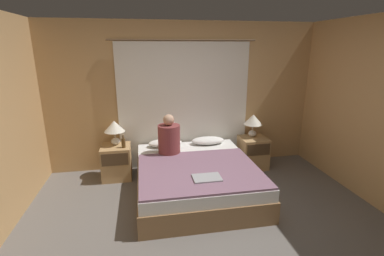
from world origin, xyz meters
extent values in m
plane|color=#66605B|center=(0.00, 0.00, 0.00)|extent=(16.00, 16.00, 0.00)
cube|color=tan|center=(0.00, 2.10, 1.25)|extent=(4.73, 0.06, 2.50)
cube|color=white|center=(0.00, 2.03, 1.08)|extent=(2.25, 0.03, 2.17)
cylinder|color=brown|center=(0.00, 2.03, 2.19)|extent=(2.45, 0.02, 0.02)
cube|color=olive|center=(0.00, 1.00, 0.15)|extent=(1.68, 1.96, 0.30)
cube|color=white|center=(0.00, 1.00, 0.38)|extent=(1.64, 1.92, 0.16)
cube|color=tan|center=(-1.18, 1.71, 0.27)|extent=(0.46, 0.44, 0.55)
cube|color=#4C3823|center=(-1.18, 1.48, 0.41)|extent=(0.41, 0.02, 0.20)
cube|color=tan|center=(1.18, 1.71, 0.27)|extent=(0.46, 0.44, 0.55)
cube|color=#4C3823|center=(1.18, 1.48, 0.41)|extent=(0.41, 0.02, 0.20)
ellipsoid|color=silver|center=(-1.18, 1.78, 0.61)|extent=(0.14, 0.14, 0.11)
cylinder|color=#B2A893|center=(-1.18, 1.78, 0.72)|extent=(0.02, 0.02, 0.11)
cone|color=silver|center=(-1.18, 1.78, 0.86)|extent=(0.33, 0.33, 0.18)
ellipsoid|color=silver|center=(1.18, 1.78, 0.61)|extent=(0.14, 0.14, 0.11)
cylinder|color=#B2A893|center=(1.18, 1.78, 0.72)|extent=(0.02, 0.02, 0.11)
cone|color=silver|center=(1.18, 1.78, 0.86)|extent=(0.33, 0.33, 0.18)
ellipsoid|color=white|center=(-0.37, 1.80, 0.52)|extent=(0.57, 0.29, 0.12)
ellipsoid|color=white|center=(0.37, 1.80, 0.52)|extent=(0.57, 0.29, 0.12)
cube|color=slate|center=(0.00, 0.73, 0.47)|extent=(1.62, 1.36, 0.03)
cylinder|color=brown|center=(-0.34, 1.45, 0.69)|extent=(0.34, 0.34, 0.47)
sphere|color=tan|center=(-0.34, 1.45, 1.01)|extent=(0.17, 0.17, 0.17)
cylinder|color=#513819|center=(-1.04, 1.62, 0.62)|extent=(0.06, 0.06, 0.15)
cylinder|color=#513819|center=(-1.04, 1.62, 0.72)|extent=(0.02, 0.02, 0.06)
cube|color=#9EA0A5|center=(0.04, 0.45, 0.50)|extent=(0.36, 0.25, 0.02)
camera|label=1|loc=(-0.72, -2.65, 2.09)|focal=26.00mm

